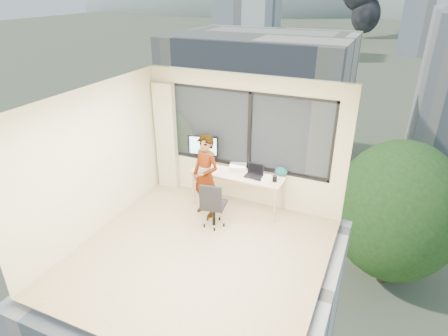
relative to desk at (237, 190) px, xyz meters
The scene contains 23 objects.
floor 1.70m from the desk, 90.00° to the right, with size 4.00×4.00×0.01m, color #CFB586.
ceiling 2.78m from the desk, 90.00° to the right, with size 4.00×4.00×0.01m, color white.
wall_front 3.78m from the desk, 90.00° to the right, with size 4.00×0.01×2.60m, color #F4EABC.
wall_left 2.76m from the desk, 140.31° to the right, with size 0.01×4.00×2.60m, color #F4EABC.
wall_right 2.76m from the desk, 39.69° to the right, with size 0.01×4.00×2.60m, color #F4EABC.
window_wall 1.20m from the desk, 81.63° to the left, with size 3.30×0.16×1.55m, color black, non-canonical shape.
curtain 1.90m from the desk, behind, with size 0.45×0.14×2.30m, color beige.
desk is the anchor object (origin of this frame).
chair 0.81m from the desk, 100.68° to the right, with size 0.48×0.48×0.94m, color black, non-canonical shape.
person 0.79m from the desk, 133.36° to the right, with size 0.59×0.39×1.63m, color #2D2D33.
monitor 1.06m from the desk, behind, with size 0.62×0.13×0.62m, color black, non-canonical shape.
game_console 0.46m from the desk, 111.39° to the left, with size 0.33×0.27×0.08m, color white.
laptop 0.58m from the desk, ahead, with size 0.32×0.34×0.21m, color black, non-canonical shape.
cellphone 0.61m from the desk, 15.34° to the right, with size 0.11×0.05×0.01m, color black.
pen_cup 0.87m from the desk, ahead, with size 0.09×0.09×0.11m, color black.
handbag 0.95m from the desk, 15.49° to the left, with size 0.24×0.12×0.18m, color #0D4C50.
exterior_ground 119.21m from the desk, 90.00° to the left, with size 400.00×400.00×0.04m, color #515B3D.
near_bldg_a 30.64m from the desk, 107.62° to the left, with size 16.00×12.00×14.00m, color beige.
far_tower_a 99.69m from the desk, 110.55° to the left, with size 14.00×14.00×28.00m, color silver.
far_tower_d 160.05m from the desk, 112.02° to the left, with size 16.00×14.00×22.00m, color silver.
hill_a 340.51m from the desk, 110.65° to the left, with size 288.00×216.00×90.00m, color slate.
tree_a 27.88m from the desk, 128.19° to the left, with size 7.00×7.00×8.00m, color #254918, non-canonical shape.
tree_b 19.51m from the desk, 76.24° to the left, with size 7.60×7.60×9.00m, color #254918, non-canonical shape.
Camera 1 is at (2.45, -4.53, 4.06)m, focal length 30.77 mm.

